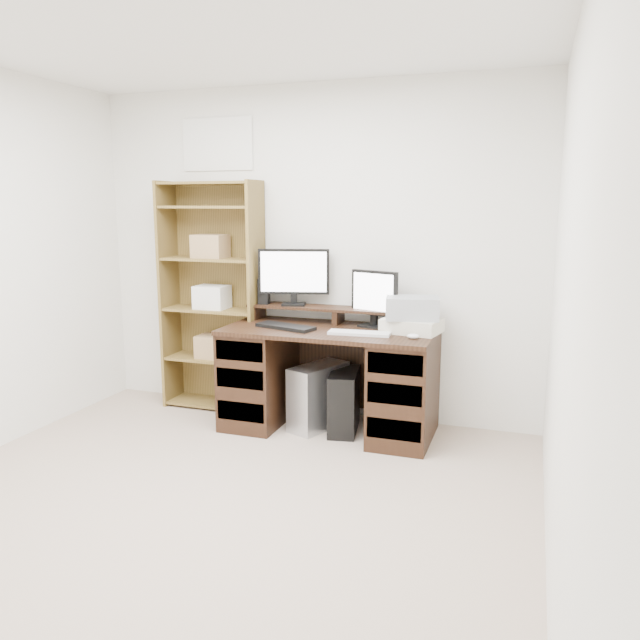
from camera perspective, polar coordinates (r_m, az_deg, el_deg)
The scene contains 14 objects.
room at distance 3.00m, azimuth -13.86°, elevation 3.07°, with size 3.54×4.04×2.54m.
desk at distance 4.52m, azimuth 0.88°, elevation -5.27°, with size 1.50×0.70×0.75m.
riser_shelf at distance 4.62m, azimuth 1.69°, elevation 0.83°, with size 1.40×0.22×0.12m.
monitor_wide at distance 4.70m, azimuth -2.41°, elevation 4.24°, with size 0.52×0.19×0.42m.
monitor_small at distance 4.49m, azimuth 4.97°, elevation 2.17°, with size 0.36×0.19×0.41m.
speaker at distance 4.78m, azimuth -5.14°, elevation 2.63°, with size 0.08×0.08×0.19m, color black.
keyboard_black at distance 4.45m, azimuth -3.17°, elevation -0.62°, with size 0.44×0.15×0.02m, color black.
keyboard_white at distance 4.24m, azimuth 3.61°, elevation -1.21°, with size 0.42×0.13×0.02m, color silver.
mouse at distance 4.15m, azimuth 8.52°, elevation -1.48°, with size 0.08×0.06×0.03m, color white.
printer at distance 4.35m, azimuth 8.40°, elevation -0.50°, with size 0.38×0.29×0.10m, color beige.
basket at distance 4.33m, azimuth 8.44°, elevation 1.11°, with size 0.36×0.25×0.15m, color #93989D.
tower_silver at distance 4.60m, azimuth -0.15°, elevation -7.00°, with size 0.21×0.47×0.47m, color #B6B9BD.
tower_black at distance 4.55m, azimuth 2.21°, elevation -7.41°, with size 0.27×0.47×0.44m.
bookshelf at distance 5.01m, azimuth -9.71°, elevation 2.32°, with size 0.80×0.30×1.80m.
Camera 1 is at (1.61, -2.49, 1.63)m, focal length 35.00 mm.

